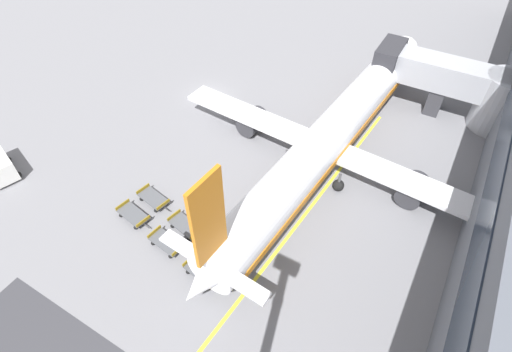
{
  "coord_description": "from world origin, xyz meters",
  "views": [
    {
      "loc": [
        25.33,
        -32.04,
        27.43
      ],
      "look_at": [
        13.22,
        -11.31,
        2.98
      ],
      "focal_mm": 28.0,
      "sensor_mm": 36.0,
      "label": 1
    }
  ],
  "objects_px": {
    "airplane": "(330,136)",
    "baggage_dolly_row_mid_a_col_c": "(225,253)",
    "baggage_dolly_row_mid_a_col_a": "(153,199)",
    "baggage_dolly_row_near_col_c": "(203,272)",
    "baggage_dolly_row_mid_a_col_b": "(186,226)",
    "baggage_dolly_row_near_col_a": "(133,215)",
    "baggage_dolly_row_near_col_b": "(167,243)"
  },
  "relations": [
    {
      "from": "baggage_dolly_row_near_col_c",
      "to": "baggage_dolly_row_mid_a_col_c",
      "type": "relative_size",
      "value": 1.0
    },
    {
      "from": "baggage_dolly_row_mid_a_col_c",
      "to": "baggage_dolly_row_mid_a_col_a",
      "type": "bearing_deg",
      "value": 169.82
    },
    {
      "from": "baggage_dolly_row_near_col_a",
      "to": "baggage_dolly_row_mid_a_col_a",
      "type": "relative_size",
      "value": 1.0
    },
    {
      "from": "baggage_dolly_row_mid_a_col_a",
      "to": "baggage_dolly_row_mid_a_col_c",
      "type": "distance_m",
      "value": 8.9
    },
    {
      "from": "baggage_dolly_row_near_col_b",
      "to": "baggage_dolly_row_mid_a_col_a",
      "type": "relative_size",
      "value": 1.0
    },
    {
      "from": "baggage_dolly_row_near_col_c",
      "to": "baggage_dolly_row_mid_a_col_c",
      "type": "distance_m",
      "value": 2.36
    },
    {
      "from": "baggage_dolly_row_near_col_c",
      "to": "baggage_dolly_row_mid_a_col_c",
      "type": "bearing_deg",
      "value": 76.21
    },
    {
      "from": "baggage_dolly_row_near_col_b",
      "to": "baggage_dolly_row_mid_a_col_a",
      "type": "distance_m",
      "value": 5.14
    },
    {
      "from": "baggage_dolly_row_mid_a_col_a",
      "to": "baggage_dolly_row_mid_a_col_c",
      "type": "xyz_separation_m",
      "value": [
        8.76,
        -1.57,
        0.0
      ]
    },
    {
      "from": "baggage_dolly_row_near_col_c",
      "to": "baggage_dolly_row_mid_a_col_b",
      "type": "bearing_deg",
      "value": 143.23
    },
    {
      "from": "airplane",
      "to": "baggage_dolly_row_near_col_c",
      "type": "relative_size",
      "value": 11.29
    },
    {
      "from": "airplane",
      "to": "baggage_dolly_row_mid_a_col_a",
      "type": "relative_size",
      "value": 11.29
    },
    {
      "from": "baggage_dolly_row_mid_a_col_a",
      "to": "baggage_dolly_row_near_col_a",
      "type": "bearing_deg",
      "value": -96.52
    },
    {
      "from": "baggage_dolly_row_near_col_b",
      "to": "baggage_dolly_row_mid_a_col_c",
      "type": "bearing_deg",
      "value": 18.36
    },
    {
      "from": "baggage_dolly_row_mid_a_col_b",
      "to": "baggage_dolly_row_near_col_c",
      "type": "bearing_deg",
      "value": -36.77
    },
    {
      "from": "baggage_dolly_row_mid_a_col_b",
      "to": "baggage_dolly_row_mid_a_col_c",
      "type": "relative_size",
      "value": 1.0
    },
    {
      "from": "airplane",
      "to": "baggage_dolly_row_near_col_a",
      "type": "xyz_separation_m",
      "value": [
        -11.42,
        -15.59,
        -2.47
      ]
    },
    {
      "from": "baggage_dolly_row_mid_a_col_b",
      "to": "baggage_dolly_row_mid_a_col_c",
      "type": "distance_m",
      "value": 4.44
    },
    {
      "from": "airplane",
      "to": "baggage_dolly_row_mid_a_col_c",
      "type": "height_order",
      "value": "airplane"
    },
    {
      "from": "baggage_dolly_row_mid_a_col_b",
      "to": "baggage_dolly_row_mid_a_col_c",
      "type": "height_order",
      "value": "same"
    },
    {
      "from": "baggage_dolly_row_near_col_c",
      "to": "airplane",
      "type": "bearing_deg",
      "value": 80.21
    },
    {
      "from": "airplane",
      "to": "baggage_dolly_row_mid_a_col_c",
      "type": "bearing_deg",
      "value": -99.16
    },
    {
      "from": "baggage_dolly_row_mid_a_col_a",
      "to": "baggage_dolly_row_near_col_c",
      "type": "bearing_deg",
      "value": -25.22
    },
    {
      "from": "baggage_dolly_row_near_col_a",
      "to": "airplane",
      "type": "bearing_deg",
      "value": 53.78
    },
    {
      "from": "baggage_dolly_row_near_col_a",
      "to": "baggage_dolly_row_near_col_b",
      "type": "relative_size",
      "value": 1.0
    },
    {
      "from": "baggage_dolly_row_mid_a_col_a",
      "to": "baggage_dolly_row_mid_a_col_c",
      "type": "relative_size",
      "value": 1.0
    },
    {
      "from": "baggage_dolly_row_near_col_c",
      "to": "baggage_dolly_row_mid_a_col_b",
      "type": "height_order",
      "value": "same"
    },
    {
      "from": "baggage_dolly_row_near_col_c",
      "to": "baggage_dolly_row_mid_a_col_c",
      "type": "height_order",
      "value": "same"
    },
    {
      "from": "baggage_dolly_row_mid_a_col_c",
      "to": "airplane",
      "type": "bearing_deg",
      "value": 80.84
    },
    {
      "from": "baggage_dolly_row_near_col_a",
      "to": "baggage_dolly_row_near_col_c",
      "type": "bearing_deg",
      "value": -10.25
    },
    {
      "from": "baggage_dolly_row_near_col_c",
      "to": "baggage_dolly_row_mid_a_col_b",
      "type": "distance_m",
      "value": 4.79
    },
    {
      "from": "airplane",
      "to": "baggage_dolly_row_mid_a_col_b",
      "type": "distance_m",
      "value": 15.98
    }
  ]
}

